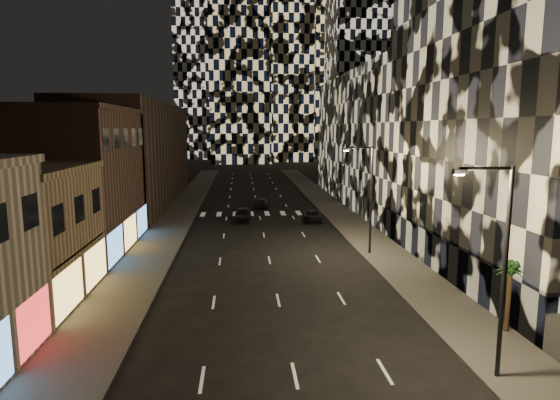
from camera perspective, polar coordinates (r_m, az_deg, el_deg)
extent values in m
cube|color=#47443F|center=(59.26, -12.28, -1.70)|extent=(4.00, 120.00, 0.15)
cube|color=#47443F|center=(60.01, 7.02, -1.43)|extent=(4.00, 120.00, 0.15)
cube|color=#4C4C47|center=(59.02, -10.26, -1.68)|extent=(0.20, 120.00, 0.15)
cube|color=#4C4C47|center=(59.61, 5.04, -1.47)|extent=(0.20, 120.00, 0.15)
cube|color=#453027|center=(44.10, -24.37, 1.95)|extent=(10.00, 15.00, 12.00)
cube|color=#453027|center=(69.47, -17.16, 5.38)|extent=(10.00, 40.00, 14.00)
cube|color=#232326|center=(39.20, 30.06, 8.13)|extent=(16.00, 25.00, 22.00)
cube|color=#383838|center=(36.57, 18.88, -6.19)|extent=(0.60, 25.00, 3.00)
cube|color=#232326|center=(68.52, 14.23, 7.14)|extent=(16.00, 40.00, 18.00)
cube|color=black|center=(152.31, -4.98, 22.75)|extent=(18.00, 18.00, 95.00)
cylinder|color=black|center=(21.67, 25.69, -8.17)|extent=(0.20, 0.20, 9.00)
cylinder|color=black|center=(20.34, 23.83, 3.53)|extent=(2.20, 0.14, 0.14)
cube|color=black|center=(19.85, 21.02, 3.24)|extent=(0.50, 0.25, 0.18)
cube|color=#FFEAB2|center=(19.86, 21.00, 2.89)|extent=(0.35, 0.18, 0.06)
cylinder|color=black|center=(39.76, 11.04, -0.06)|extent=(0.20, 0.20, 9.00)
cylinder|color=black|center=(39.05, 9.67, 6.31)|extent=(2.20, 0.14, 0.14)
cube|color=black|center=(38.80, 8.09, 6.16)|extent=(0.50, 0.25, 0.18)
cube|color=#FFEAB2|center=(38.81, 8.08, 5.98)|extent=(0.35, 0.18, 0.06)
imported|color=black|center=(54.27, -4.59, -1.75)|extent=(2.23, 4.61, 1.51)
imported|color=black|center=(63.21, -2.28, -0.35)|extent=(2.08, 4.43, 1.25)
imported|color=black|center=(53.80, 4.03, -1.99)|extent=(2.51, 4.60, 1.22)
cylinder|color=#47331E|center=(27.43, 26.06, -11.02)|extent=(0.24, 0.24, 3.24)
sphere|color=#1A4016|center=(26.91, 26.32, -7.46)|extent=(0.71, 0.71, 0.71)
cone|color=#1A4016|center=(26.98, 26.84, -7.57)|extent=(1.42, 0.74, 0.86)
cone|color=#1A4016|center=(27.15, 26.56, -7.45)|extent=(1.34, 0.98, 0.86)
cone|color=#1A4016|center=(27.15, 26.09, -7.42)|extent=(0.45, 1.43, 0.86)
cone|color=#1A4016|center=(26.98, 25.79, -7.49)|extent=(1.19, 1.20, 0.86)
cone|color=#1A4016|center=(26.78, 25.88, -7.62)|extent=(1.43, 0.43, 0.86)
cone|color=#1A4016|center=(26.68, 26.30, -7.70)|extent=(0.99, 1.34, 0.86)
cone|color=#1A4016|center=(26.77, 26.73, -7.68)|extent=(0.72, 1.42, 0.86)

